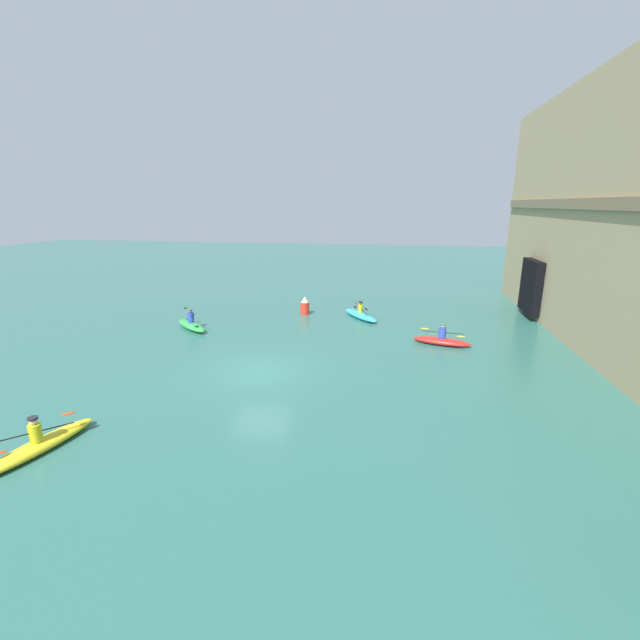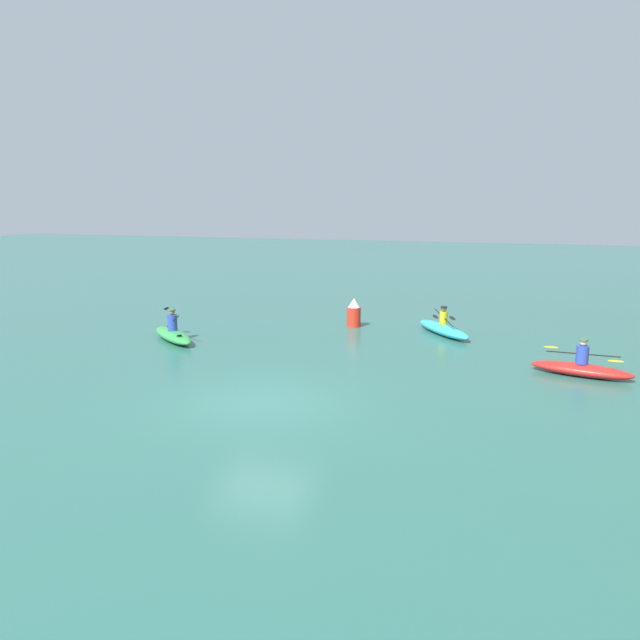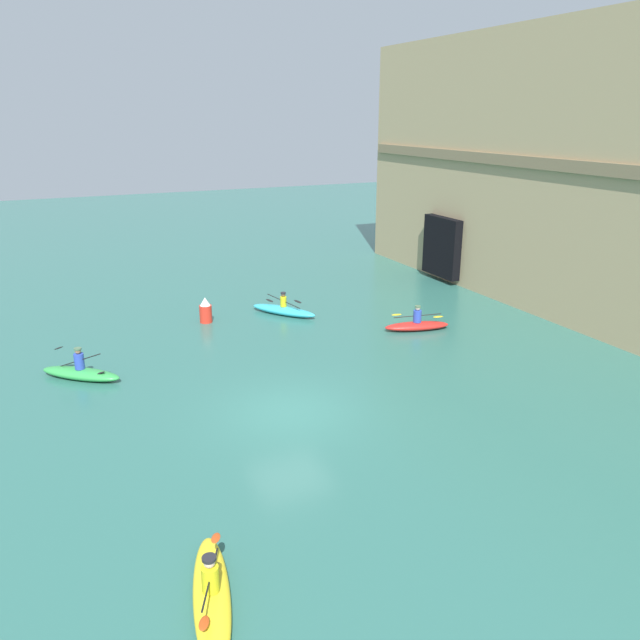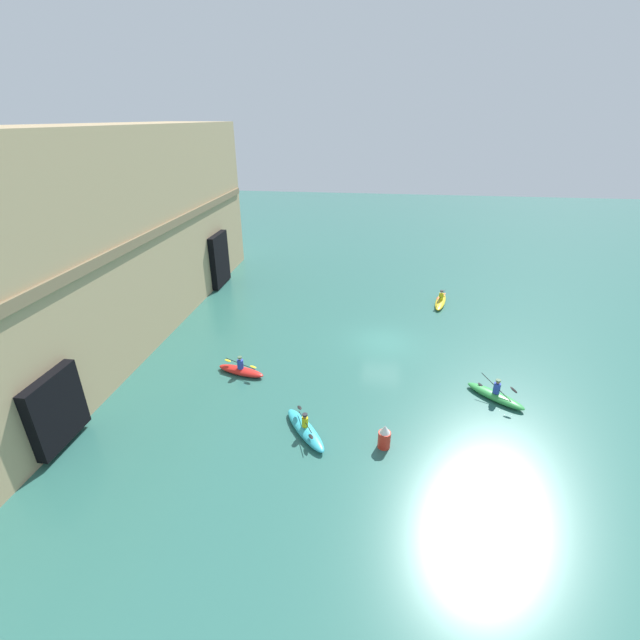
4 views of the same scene
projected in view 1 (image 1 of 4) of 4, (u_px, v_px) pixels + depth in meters
ground_plane at (260, 371)px, 18.31m from camera, size 120.00×120.00×0.00m
kayak_red at (442, 340)px, 21.67m from camera, size 1.46×2.98×1.11m
kayak_green at (191, 325)px, 24.44m from camera, size 2.63×2.88×1.18m
kayak_cyan at (360, 315)px, 26.70m from camera, size 3.20×2.63×1.09m
kayak_yellow at (38, 445)px, 12.31m from camera, size 3.66×1.50×1.11m
marker_buoy at (305, 306)px, 27.60m from camera, size 0.56×0.56×1.17m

